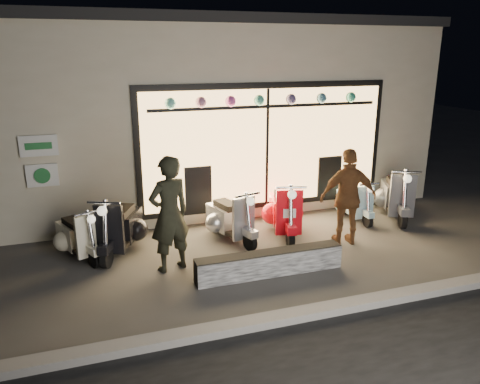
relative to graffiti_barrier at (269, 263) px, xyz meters
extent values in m
plane|color=#383533|center=(0.15, 0.65, -0.20)|extent=(40.00, 40.00, 0.00)
cube|color=slate|center=(0.15, -1.35, -0.14)|extent=(40.00, 0.25, 0.12)
cube|color=beige|center=(0.15, 5.65, 1.80)|extent=(10.00, 6.00, 4.00)
cube|color=black|center=(0.15, 5.65, 3.90)|extent=(10.20, 6.20, 0.20)
cube|color=black|center=(0.95, 2.63, 1.35)|extent=(5.45, 0.06, 2.65)
cube|color=#FFBF6B|center=(0.95, 2.59, 1.35)|extent=(5.20, 0.04, 2.40)
cube|color=black|center=(0.95, 2.55, 2.20)|extent=(4.90, 0.06, 0.06)
cube|color=white|center=(-3.45, 2.61, 1.65)|extent=(0.65, 0.04, 0.38)
cube|color=white|center=(-3.45, 2.61, 1.10)|extent=(0.55, 0.04, 0.42)
cube|color=black|center=(0.00, 0.00, 0.00)|extent=(2.45, 0.28, 0.40)
cylinder|color=black|center=(0.03, 1.01, -0.03)|extent=(0.18, 0.35, 0.34)
cylinder|color=black|center=(-0.24, 1.96, -0.03)|extent=(0.20, 0.35, 0.34)
cube|color=#B5B5BA|center=(-0.03, 1.21, 0.35)|extent=(0.46, 0.19, 0.81)
cube|color=#B5B5BA|center=(-0.21, 1.87, 0.17)|extent=(0.58, 0.78, 0.45)
cube|color=black|center=(-0.19, 1.77, 0.45)|extent=(0.41, 0.61, 0.12)
sphere|color=#FFF2CC|center=(0.03, 1.00, 0.74)|extent=(0.18, 0.18, 0.15)
cylinder|color=black|center=(0.78, 0.90, -0.02)|extent=(0.19, 0.38, 0.37)
cylinder|color=black|center=(1.04, 1.94, -0.02)|extent=(0.21, 0.39, 0.37)
cube|color=red|center=(0.84, 1.12, 0.40)|extent=(0.50, 0.19, 0.88)
cube|color=red|center=(1.02, 1.84, 0.21)|extent=(0.62, 0.84, 0.49)
cube|color=black|center=(0.99, 1.74, 0.51)|extent=(0.44, 0.66, 0.13)
sphere|color=#FFF2CC|center=(0.78, 0.89, 0.82)|extent=(0.20, 0.20, 0.16)
cylinder|color=black|center=(-2.49, 1.09, -0.02)|extent=(0.25, 0.37, 0.36)
cylinder|color=black|center=(-2.05, 2.06, -0.02)|extent=(0.26, 0.38, 0.36)
cube|color=black|center=(-2.39, 1.29, 0.39)|extent=(0.48, 0.27, 0.87)
cube|color=black|center=(-2.09, 1.96, 0.20)|extent=(0.71, 0.86, 0.49)
cube|color=black|center=(-2.14, 1.87, 0.50)|extent=(0.52, 0.66, 0.13)
sphere|color=#FFF2CC|center=(-2.49, 1.08, 0.81)|extent=(0.21, 0.21, 0.16)
cylinder|color=black|center=(-2.67, 1.16, -0.05)|extent=(0.21, 0.32, 0.31)
cylinder|color=black|center=(-3.03, 1.99, -0.05)|extent=(0.22, 0.33, 0.31)
cube|color=beige|center=(-2.75, 1.33, 0.31)|extent=(0.41, 0.23, 0.74)
cube|color=beige|center=(-3.00, 1.91, 0.15)|extent=(0.60, 0.74, 0.42)
cube|color=black|center=(-2.96, 1.82, 0.40)|extent=(0.44, 0.57, 0.11)
sphere|color=#FFF2CC|center=(-2.67, 1.15, 0.66)|extent=(0.18, 0.18, 0.14)
cylinder|color=black|center=(2.71, 1.33, -0.05)|extent=(0.10, 0.30, 0.29)
cylinder|color=black|center=(2.75, 2.19, -0.05)|extent=(0.12, 0.30, 0.29)
cube|color=#94C3D1|center=(2.72, 1.52, 0.28)|extent=(0.40, 0.08, 0.71)
cube|color=#94C3D1|center=(2.75, 2.11, 0.13)|extent=(0.39, 0.62, 0.40)
cube|color=black|center=(2.74, 2.02, 0.37)|extent=(0.26, 0.49, 0.10)
sphere|color=#FFF2CC|center=(2.71, 1.33, 0.62)|extent=(0.14, 0.14, 0.13)
cylinder|color=black|center=(3.36, 1.06, -0.01)|extent=(0.26, 0.39, 0.38)
cylinder|color=black|center=(3.82, 2.07, -0.01)|extent=(0.28, 0.40, 0.38)
cube|color=#55575C|center=(3.45, 1.27, 0.42)|extent=(0.50, 0.28, 0.91)
cube|color=#55575C|center=(3.77, 1.97, 0.22)|extent=(0.75, 0.90, 0.51)
cube|color=black|center=(3.73, 1.87, 0.53)|extent=(0.54, 0.69, 0.13)
sphere|color=#FFF2CC|center=(3.35, 1.05, 0.85)|extent=(0.22, 0.22, 0.17)
imported|color=black|center=(-1.47, 0.71, 0.76)|extent=(0.81, 0.66, 1.93)
imported|color=brown|center=(1.85, 0.75, 0.71)|extent=(1.12, 0.62, 1.81)
camera|label=1|loc=(-2.63, -6.38, 3.28)|focal=35.00mm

